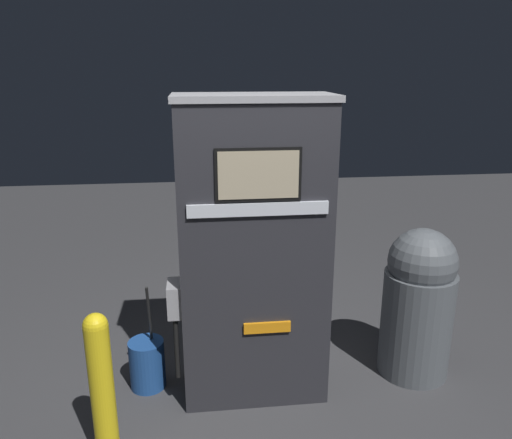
% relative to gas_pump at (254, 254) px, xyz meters
% --- Properties ---
extents(ground_plane, '(14.00, 14.00, 0.00)m').
position_rel_gas_pump_xyz_m(ground_plane, '(0.00, -0.23, -1.03)').
color(ground_plane, '#38383A').
extents(gas_pump, '(1.06, 0.49, 2.05)m').
position_rel_gas_pump_xyz_m(gas_pump, '(0.00, 0.00, 0.00)').
color(gas_pump, '#28282D').
rests_on(gas_pump, ground_plane).
extents(safety_bollard, '(0.14, 0.14, 0.95)m').
position_rel_gas_pump_xyz_m(safety_bollard, '(-0.92, -0.59, -0.53)').
color(safety_bollard, yellow).
rests_on(safety_bollard, ground_plane).
extents(trash_bin, '(0.51, 0.51, 1.12)m').
position_rel_gas_pump_xyz_m(trash_bin, '(1.21, 0.07, -0.46)').
color(trash_bin, '#51565B').
rests_on(trash_bin, ground_plane).
extents(squeegee_bucket, '(0.25, 0.25, 0.79)m').
position_rel_gas_pump_xyz_m(squeegee_bucket, '(-0.75, 0.11, -0.85)').
color(squeegee_bucket, '#1E478C').
rests_on(squeegee_bucket, ground_plane).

